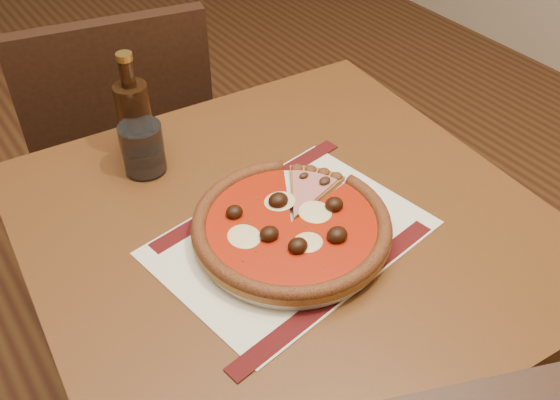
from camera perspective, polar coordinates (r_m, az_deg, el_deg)
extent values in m
cube|color=brown|center=(1.03, 0.64, -2.71)|extent=(0.86, 0.86, 0.04)
cylinder|color=brown|center=(1.47, -18.89, -9.92)|extent=(0.05, 0.05, 0.71)
cylinder|color=brown|center=(1.64, 4.73, -0.74)|extent=(0.05, 0.05, 0.71)
cube|color=black|center=(1.75, -14.29, 4.16)|extent=(0.50, 0.50, 0.04)
cylinder|color=black|center=(2.05, -9.39, 3.06)|extent=(0.04, 0.04, 0.41)
cylinder|color=black|center=(2.03, -19.21, 0.55)|extent=(0.04, 0.04, 0.41)
cylinder|color=black|center=(1.78, -6.33, -3.46)|extent=(0.04, 0.04, 0.41)
cylinder|color=black|center=(1.75, -17.66, -6.46)|extent=(0.04, 0.04, 0.41)
cube|color=black|center=(1.46, -14.33, 7.67)|extent=(0.42, 0.13, 0.44)
cube|color=silver|center=(0.99, 1.04, -3.46)|extent=(0.45, 0.35, 0.00)
cylinder|color=white|center=(0.98, 1.04, -3.04)|extent=(0.30, 0.30, 0.02)
cylinder|color=#AF782A|center=(0.97, 1.05, -2.40)|extent=(0.31, 0.31, 0.01)
torus|color=brown|center=(0.96, 1.06, -2.14)|extent=(0.31, 0.31, 0.02)
cylinder|color=#951A07|center=(0.96, 1.06, -2.10)|extent=(0.27, 0.27, 0.00)
ellipsoid|color=beige|center=(1.00, 0.04, -0.07)|extent=(0.05, 0.05, 0.01)
ellipsoid|color=beige|center=(0.94, -3.38, -3.24)|extent=(0.05, 0.05, 0.01)
ellipsoid|color=beige|center=(0.93, 2.55, -3.74)|extent=(0.05, 0.05, 0.01)
ellipsoid|color=beige|center=(1.00, 4.93, -0.24)|extent=(0.05, 0.05, 0.01)
ellipsoid|color=black|center=(0.99, -0.44, 0.79)|extent=(0.03, 0.03, 0.02)
ellipsoid|color=black|center=(0.97, -4.20, -0.65)|extent=(0.03, 0.03, 0.02)
ellipsoid|color=black|center=(0.92, -1.59, -3.03)|extent=(0.03, 0.03, 0.02)
ellipsoid|color=black|center=(0.89, 1.99, -5.15)|extent=(0.03, 0.03, 0.02)
ellipsoid|color=black|center=(0.93, 4.37, -2.43)|extent=(0.03, 0.03, 0.02)
ellipsoid|color=black|center=(0.99, 5.70, 0.29)|extent=(0.03, 0.03, 0.02)
ellipsoid|color=#321F12|center=(1.00, 2.63, 0.26)|extent=(0.02, 0.01, 0.01)
ellipsoid|color=#321F12|center=(1.03, 2.82, 1.75)|extent=(0.02, 0.01, 0.01)
ellipsoid|color=#321F12|center=(1.01, 1.67, 0.48)|extent=(0.02, 0.01, 0.01)
cylinder|color=white|center=(1.12, -12.45, 4.61)|extent=(0.10, 0.10, 0.09)
cylinder|color=#381D0E|center=(1.15, -13.08, 7.15)|extent=(0.06, 0.06, 0.14)
cylinder|color=#381D0E|center=(1.11, -13.78, 11.01)|extent=(0.03, 0.03, 0.06)
cylinder|color=olive|center=(1.09, -14.07, 12.60)|extent=(0.03, 0.03, 0.01)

